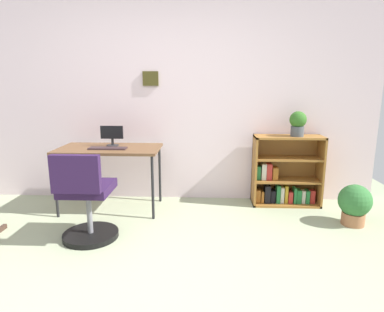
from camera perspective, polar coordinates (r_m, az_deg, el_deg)
The scene contains 9 objects.
ground_plane at distance 2.46m, azimuth -11.28°, elevation -23.57°, with size 6.24×6.24×0.00m, color #9BA583.
wall_back at distance 4.11m, azimuth -4.93°, elevation 10.21°, with size 5.20×0.12×2.57m.
desk at distance 3.84m, azimuth -14.13°, elevation 0.65°, with size 1.14×0.63×0.73m.
monitor at distance 3.90m, azimuth -13.71°, elevation 3.51°, with size 0.26×0.14×0.23m.
keyboard at distance 3.74m, azimuth -14.42°, elevation 1.31°, with size 0.41×0.13×0.02m, color #352628.
office_chair at distance 3.19m, azimuth -17.90°, elevation -7.65°, with size 0.52×0.55×0.86m.
bookshelf_low at distance 4.13m, azimuth 15.71°, elevation -3.07°, with size 0.80×0.30×0.84m.
potted_plant_on_shelf at distance 4.00m, azimuth 17.89°, elevation 5.51°, with size 0.19×0.19×0.29m.
potted_plant_floor at distance 3.81m, azimuth 26.39°, elevation -7.37°, with size 0.33×0.33×0.43m.
Camera 1 is at (0.53, -1.93, 1.44)m, focal length 30.73 mm.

